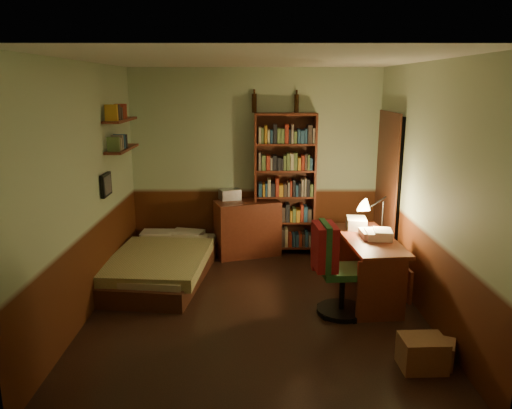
{
  "coord_description": "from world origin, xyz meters",
  "views": [
    {
      "loc": [
        -0.02,
        -5.01,
        2.37
      ],
      "look_at": [
        0.0,
        0.25,
        1.1
      ],
      "focal_mm": 35.0,
      "sensor_mm": 36.0,
      "label": 1
    }
  ],
  "objects_px": {
    "bed": "(161,254)",
    "office_chair": "(343,271)",
    "bookshelf": "(285,185)",
    "desk_lamp": "(383,202)",
    "cardboard_box_b": "(436,352)",
    "dresser": "(247,228)",
    "cardboard_box_a": "(422,353)",
    "mini_stereo": "(230,194)",
    "desk": "(368,267)"
  },
  "relations": [
    {
      "from": "bed",
      "to": "office_chair",
      "type": "height_order",
      "value": "office_chair"
    },
    {
      "from": "bookshelf",
      "to": "desk_lamp",
      "type": "relative_size",
      "value": 2.93
    },
    {
      "from": "bed",
      "to": "cardboard_box_b",
      "type": "xyz_separation_m",
      "value": [
        2.75,
        -2.03,
        -0.19
      ]
    },
    {
      "from": "dresser",
      "to": "cardboard_box_a",
      "type": "height_order",
      "value": "dresser"
    },
    {
      "from": "bed",
      "to": "mini_stereo",
      "type": "distance_m",
      "value": 1.39
    },
    {
      "from": "desk",
      "to": "desk_lamp",
      "type": "xyz_separation_m",
      "value": [
        0.21,
        0.29,
        0.69
      ]
    },
    {
      "from": "office_chair",
      "to": "cardboard_box_a",
      "type": "distance_m",
      "value": 1.22
    },
    {
      "from": "cardboard_box_a",
      "to": "cardboard_box_b",
      "type": "xyz_separation_m",
      "value": [
        0.15,
        0.08,
        -0.03
      ]
    },
    {
      "from": "mini_stereo",
      "to": "desk",
      "type": "relative_size",
      "value": 0.21
    },
    {
      "from": "cardboard_box_a",
      "to": "cardboard_box_b",
      "type": "bearing_deg",
      "value": 27.48
    },
    {
      "from": "office_chair",
      "to": "bed",
      "type": "bearing_deg",
      "value": 149.14
    },
    {
      "from": "desk",
      "to": "dresser",
      "type": "bearing_deg",
      "value": 129.08
    },
    {
      "from": "dresser",
      "to": "desk_lamp",
      "type": "height_order",
      "value": "desk_lamp"
    },
    {
      "from": "bookshelf",
      "to": "desk",
      "type": "xyz_separation_m",
      "value": [
        0.86,
        -1.53,
        -0.65
      ]
    },
    {
      "from": "office_chair",
      "to": "cardboard_box_a",
      "type": "bearing_deg",
      "value": -68.48
    },
    {
      "from": "dresser",
      "to": "bookshelf",
      "type": "xyz_separation_m",
      "value": [
        0.53,
        0.08,
        0.61
      ]
    },
    {
      "from": "mini_stereo",
      "to": "cardboard_box_b",
      "type": "xyz_separation_m",
      "value": [
        1.92,
        -3.0,
        -0.75
      ]
    },
    {
      "from": "dresser",
      "to": "mini_stereo",
      "type": "distance_m",
      "value": 0.54
    },
    {
      "from": "desk",
      "to": "cardboard_box_a",
      "type": "distance_m",
      "value": 1.52
    },
    {
      "from": "mini_stereo",
      "to": "cardboard_box_a",
      "type": "xyz_separation_m",
      "value": [
        1.78,
        -3.07,
        -0.72
      ]
    },
    {
      "from": "bed",
      "to": "cardboard_box_a",
      "type": "bearing_deg",
      "value": -31.61
    },
    {
      "from": "mini_stereo",
      "to": "bookshelf",
      "type": "relative_size",
      "value": 0.14
    },
    {
      "from": "bed",
      "to": "mini_stereo",
      "type": "height_order",
      "value": "mini_stereo"
    },
    {
      "from": "bookshelf",
      "to": "desk",
      "type": "distance_m",
      "value": 1.88
    },
    {
      "from": "office_chair",
      "to": "cardboard_box_b",
      "type": "distance_m",
      "value": 1.23
    },
    {
      "from": "cardboard_box_b",
      "to": "mini_stereo",
      "type": "bearing_deg",
      "value": 122.7
    },
    {
      "from": "dresser",
      "to": "bookshelf",
      "type": "height_order",
      "value": "bookshelf"
    },
    {
      "from": "cardboard_box_a",
      "to": "desk_lamp",
      "type": "bearing_deg",
      "value": 87.82
    },
    {
      "from": "dresser",
      "to": "desk_lamp",
      "type": "bearing_deg",
      "value": -53.95
    },
    {
      "from": "mini_stereo",
      "to": "desk_lamp",
      "type": "bearing_deg",
      "value": -54.84
    },
    {
      "from": "bookshelf",
      "to": "office_chair",
      "type": "relative_size",
      "value": 2.11
    },
    {
      "from": "desk_lamp",
      "to": "cardboard_box_b",
      "type": "distance_m",
      "value": 1.96
    },
    {
      "from": "dresser",
      "to": "office_chair",
      "type": "xyz_separation_m",
      "value": [
        1.02,
        -1.89,
        0.08
      ]
    },
    {
      "from": "bed",
      "to": "desk",
      "type": "relative_size",
      "value": 1.53
    },
    {
      "from": "bed",
      "to": "desk",
      "type": "bearing_deg",
      "value": -6.5
    },
    {
      "from": "mini_stereo",
      "to": "cardboard_box_a",
      "type": "height_order",
      "value": "mini_stereo"
    },
    {
      "from": "desk",
      "to": "cardboard_box_a",
      "type": "xyz_separation_m",
      "value": [
        0.14,
        -1.5,
        -0.21
      ]
    },
    {
      "from": "dresser",
      "to": "mini_stereo",
      "type": "bearing_deg",
      "value": 135.16
    },
    {
      "from": "bed",
      "to": "cardboard_box_a",
      "type": "height_order",
      "value": "bed"
    },
    {
      "from": "desk_lamp",
      "to": "office_chair",
      "type": "relative_size",
      "value": 0.72
    },
    {
      "from": "bookshelf",
      "to": "bed",
      "type": "bearing_deg",
      "value": -150.75
    },
    {
      "from": "bookshelf",
      "to": "desk_lamp",
      "type": "bearing_deg",
      "value": -49.98
    },
    {
      "from": "cardboard_box_b",
      "to": "bookshelf",
      "type": "bearing_deg",
      "value": 111.25
    },
    {
      "from": "bed",
      "to": "cardboard_box_a",
      "type": "relative_size",
      "value": 5.35
    },
    {
      "from": "dresser",
      "to": "desk",
      "type": "distance_m",
      "value": 2.01
    },
    {
      "from": "desk",
      "to": "cardboard_box_b",
      "type": "bearing_deg",
      "value": -83.23
    },
    {
      "from": "cardboard_box_b",
      "to": "bed",
      "type": "bearing_deg",
      "value": 143.54
    },
    {
      "from": "desk",
      "to": "cardboard_box_b",
      "type": "height_order",
      "value": "desk"
    },
    {
      "from": "bookshelf",
      "to": "office_chair",
      "type": "xyz_separation_m",
      "value": [
        0.49,
        -1.98,
        -0.52
      ]
    },
    {
      "from": "bookshelf",
      "to": "dresser",
      "type": "bearing_deg",
      "value": -171.64
    }
  ]
}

